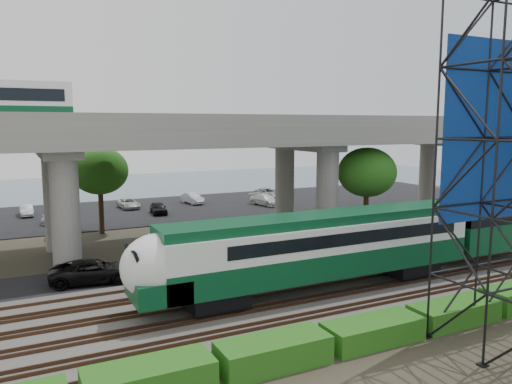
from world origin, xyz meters
TOP-DOWN VIEW (x-y plane):
  - ground at (0.00, 0.00)m, footprint 140.00×140.00m
  - ballast_bed at (0.00, 2.00)m, footprint 90.00×12.00m
  - service_road at (0.00, 10.50)m, footprint 90.00×5.00m
  - parking_lot at (0.00, 34.00)m, footprint 90.00×18.00m
  - harbor_water at (0.00, 56.00)m, footprint 140.00×40.00m
  - rail_tracks at (0.00, 2.00)m, footprint 90.00×9.52m
  - commuter_train at (4.69, 2.00)m, footprint 29.30×3.06m
  - overpass at (-1.09, 16.00)m, footprint 80.00×12.00m
  - hedge_strip at (1.01, -4.30)m, footprint 34.60×1.80m
  - trees at (-4.67, 16.17)m, footprint 40.94×16.94m
  - suv at (-8.88, 9.74)m, footprint 5.34×3.01m
  - parked_cars at (2.95, 33.59)m, footprint 35.76×9.72m

SIDE VIEW (x-z plane):
  - ground at x=0.00m, z-range 0.00..0.00m
  - harbor_water at x=0.00m, z-range 0.00..0.03m
  - service_road at x=0.00m, z-range 0.00..0.08m
  - parking_lot at x=0.00m, z-range 0.00..0.08m
  - ballast_bed at x=0.00m, z-range 0.00..0.20m
  - rail_tracks at x=0.00m, z-range 0.20..0.36m
  - hedge_strip at x=1.01m, z-range -0.04..1.16m
  - parked_cars at x=2.95m, z-range 0.04..1.34m
  - suv at x=-8.88m, z-range 0.08..1.49m
  - commuter_train at x=4.69m, z-range 0.73..5.03m
  - trees at x=-4.67m, z-range 1.73..9.42m
  - overpass at x=-1.09m, z-range 2.01..14.41m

